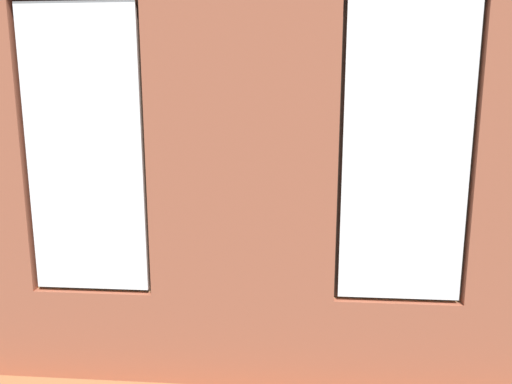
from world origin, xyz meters
The scene contains 19 objects.
ground_plane centered at (0.00, 0.00, -0.05)m, with size 7.30×5.61×0.10m, color #99663D.
brick_wall_with_windows centered at (0.00, 2.42, 1.64)m, with size 6.70×0.30×3.33m.
couch_by_window centered at (0.33, 1.77, 0.33)m, with size 1.97×0.87×0.80m.
couch_left centered at (-2.65, -0.16, 0.33)m, with size 0.92×2.08×0.80m.
coffee_table centered at (0.21, 0.11, 0.36)m, with size 1.45×0.82×0.41m.
cup_ceramic centered at (-0.18, -0.03, 0.45)m, with size 0.07×0.07×0.09m, color silver.
table_plant_small centered at (0.11, 0.24, 0.52)m, with size 0.14×0.14×0.22m.
remote_black centered at (0.21, 0.11, 0.42)m, with size 0.05×0.17×0.02m, color black.
remote_silver centered at (0.40, 0.01, 0.42)m, with size 0.05×0.17×0.02m, color #B2B2B7.
remote_gray centered at (0.65, 0.24, 0.42)m, with size 0.05×0.17×0.02m, color #59595B.
media_console centered at (3.00, 0.29, 0.24)m, with size 1.05×0.42×0.48m, color black.
tv_flatscreen centered at (3.00, 0.29, 0.80)m, with size 0.96×0.20×0.64m.
papasan_chair centered at (1.11, -1.42, 0.45)m, with size 1.14×1.14×0.71m.
potted_plant_near_tv centered at (2.45, 1.26, 0.73)m, with size 0.91×0.82×1.23m.
potted_plant_foreground_right centered at (2.69, -1.76, 0.70)m, with size 0.95×0.87×1.35m.
potted_plant_by_left_couch centered at (-2.25, -1.64, 0.39)m, with size 0.29×0.29×0.60m.
potted_plant_mid_room_small centered at (-0.89, -1.10, 0.32)m, with size 0.33×0.33×0.51m.
potted_plant_between_couches centered at (-1.11, 1.72, 0.64)m, with size 0.87×0.81×1.07m.
potted_plant_corner_near_left centered at (-2.81, -1.80, 0.65)m, with size 0.79×0.89×1.12m.
Camera 1 is at (-0.39, 5.90, 2.19)m, focal length 35.00 mm.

